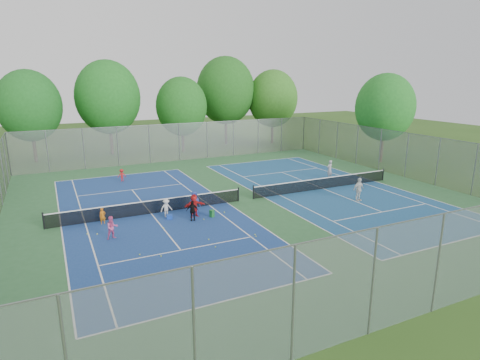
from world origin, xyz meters
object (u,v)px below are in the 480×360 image
object	(u,v)px
ball_crate	(170,217)
ball_hopper	(212,214)
net_right	(324,184)
net_left	(151,207)
instructor	(330,169)

from	to	relation	value
ball_crate	ball_hopper	world-z (taller)	ball_hopper
net_right	ball_hopper	size ratio (longest dim) A/B	26.61
net_left	instructor	xyz separation A→B (m)	(16.56, 2.55, 0.38)
net_left	net_right	bearing A→B (deg)	0.00
ball_hopper	instructor	world-z (taller)	instructor
ball_hopper	net_left	bearing A→B (deg)	145.46
net_right	ball_crate	xyz separation A→B (m)	(-13.18, -1.48, -0.31)
net_left	ball_crate	xyz separation A→B (m)	(0.82, -1.48, -0.31)
ball_hopper	instructor	bearing A→B (deg)	20.30
net_left	instructor	world-z (taller)	instructor
ball_hopper	instructor	distance (m)	14.07
net_left	net_right	distance (m)	14.00
net_right	ball_crate	bearing A→B (deg)	-173.59
ball_hopper	ball_crate	bearing A→B (deg)	161.68
net_right	ball_hopper	distance (m)	10.87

